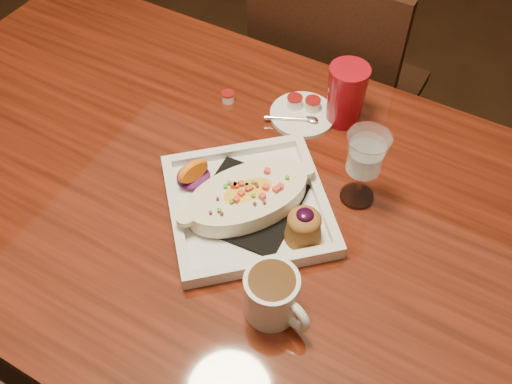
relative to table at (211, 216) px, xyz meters
The scene contains 9 objects.
floor 0.65m from the table, ahead, with size 7.00×7.00×0.00m, color black.
table is the anchor object (origin of this frame).
chair_far 0.65m from the table, 90.00° to the left, with size 0.42×0.42×0.93m.
plate 0.16m from the table, ahead, with size 0.40×0.40×0.08m.
coffee_mug 0.33m from the table, 35.78° to the right, with size 0.12×0.09×0.09m.
goblet 0.36m from the table, 24.33° to the left, with size 0.08×0.08×0.16m.
saucer 0.29m from the table, 75.31° to the left, with size 0.14×0.14×0.09m.
creamer_loose 0.27m from the table, 112.05° to the left, with size 0.03×0.03×0.02m.
red_tumbler 0.37m from the table, 63.18° to the left, with size 0.08×0.08×0.14m, color #9E0B18.
Camera 1 is at (0.43, -0.56, 1.60)m, focal length 40.00 mm.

